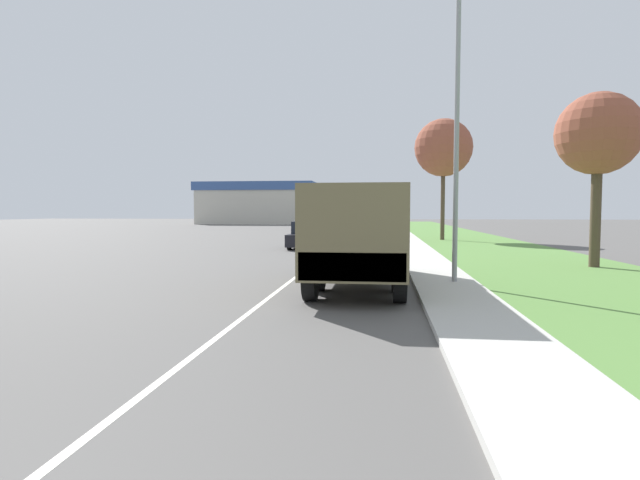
{
  "coord_description": "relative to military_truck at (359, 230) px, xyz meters",
  "views": [
    {
      "loc": [
        2.7,
        -0.35,
        2.1
      ],
      "look_at": [
        0.84,
        14.72,
        1.22
      ],
      "focal_mm": 28.0,
      "sensor_mm": 36.0,
      "label": 1
    }
  ],
  "objects": [
    {
      "name": "military_truck",
      "position": [
        0.0,
        0.0,
        0.0
      ],
      "size": [
        2.36,
        6.9,
        2.73
      ],
      "color": "#474C38",
      "rests_on": "ground"
    },
    {
      "name": "tree_mid_right",
      "position": [
        8.49,
        5.93,
        3.31
      ],
      "size": [
        3.01,
        3.01,
        6.43
      ],
      "color": "#4C3D2D",
      "rests_on": "grass_strip_right"
    },
    {
      "name": "grass_strip_right",
      "position": [
        6.81,
        26.67,
        -1.57
      ],
      "size": [
        7.0,
        120.0,
        0.02
      ],
      "color": "#56843D",
      "rests_on": "ground"
    },
    {
      "name": "lane_centre_stripe",
      "position": [
        -2.09,
        26.67,
        -1.57
      ],
      "size": [
        0.12,
        120.0,
        0.0
      ],
      "color": "silver",
      "rests_on": "ground"
    },
    {
      "name": "tree_far_right",
      "position": [
        4.98,
        23.24,
        5.05
      ],
      "size": [
        4.13,
        4.13,
        8.69
      ],
      "color": "#4C3D2D",
      "rests_on": "grass_strip_right"
    },
    {
      "name": "car_second_ahead",
      "position": [
        -4.25,
        28.29,
        -0.87
      ],
      "size": [
        1.71,
        4.29,
        1.58
      ],
      "color": "#B7BABF",
      "rests_on": "ground"
    },
    {
      "name": "car_fourth_ahead",
      "position": [
        -3.55,
        50.92,
        -0.95
      ],
      "size": [
        1.85,
        4.3,
        1.37
      ],
      "color": "tan",
      "rests_on": "ground"
    },
    {
      "name": "ground_plane",
      "position": [
        -2.09,
        26.67,
        -1.58
      ],
      "size": [
        180.0,
        180.0,
        0.0
      ],
      "primitive_type": "plane",
      "color": "#565451"
    },
    {
      "name": "car_nearest_ahead",
      "position": [
        -3.51,
        14.25,
        -0.89
      ],
      "size": [
        1.91,
        4.24,
        1.51
      ],
      "color": "black",
      "rests_on": "ground"
    },
    {
      "name": "lamp_post",
      "position": [
        2.47,
        0.64,
        3.3
      ],
      "size": [
        1.69,
        0.24,
        8.13
      ],
      "color": "gray",
      "rests_on": "sidewalk_right"
    },
    {
      "name": "building_distant",
      "position": [
        -19.49,
        66.0,
        1.82
      ],
      "size": [
        19.09,
        9.15,
        6.71
      ],
      "color": "beige",
      "rests_on": "ground"
    },
    {
      "name": "car_third_ahead",
      "position": [
        -3.63,
        38.11,
        -0.92
      ],
      "size": [
        1.92,
        4.08,
        1.44
      ],
      "color": "black",
      "rests_on": "ground"
    },
    {
      "name": "sidewalk_right",
      "position": [
        2.41,
        26.67,
        -1.52
      ],
      "size": [
        1.8,
        120.0,
        0.12
      ],
      "color": "beige",
      "rests_on": "ground"
    },
    {
      "name": "car_farthest_ahead",
      "position": [
        -0.32,
        60.07,
        -0.82
      ],
      "size": [
        1.7,
        4.15,
        1.7
      ],
      "color": "#336B3D",
      "rests_on": "ground"
    }
  ]
}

